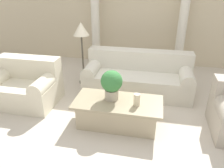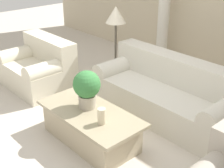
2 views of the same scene
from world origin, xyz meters
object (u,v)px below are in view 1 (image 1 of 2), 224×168
coffee_table (118,112)px  potted_plant (112,83)px  loveseat (25,85)px  sofa_long (138,76)px  floor_lamp (81,33)px

coffee_table → potted_plant: size_ratio=2.88×
loveseat → potted_plant: size_ratio=2.52×
sofa_long → floor_lamp: 1.52m
potted_plant → coffee_table: bearing=-25.4°
floor_lamp → potted_plant: bearing=-55.3°
coffee_table → floor_lamp: floor_lamp is taller
sofa_long → potted_plant: (-0.32, -1.20, 0.37)m
coffee_table → floor_lamp: 2.01m
coffee_table → floor_lamp: (-1.06, 1.42, 0.95)m
sofa_long → coffee_table: (-0.20, -1.26, -0.12)m
loveseat → floor_lamp: bearing=51.0°
loveseat → coffee_table: loveseat is taller
sofa_long → floor_lamp: (-1.26, 0.16, 0.83)m
loveseat → floor_lamp: size_ratio=0.90×
loveseat → coffee_table: size_ratio=0.88×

